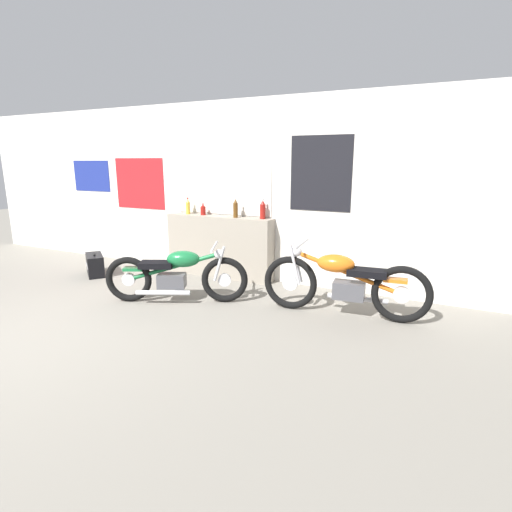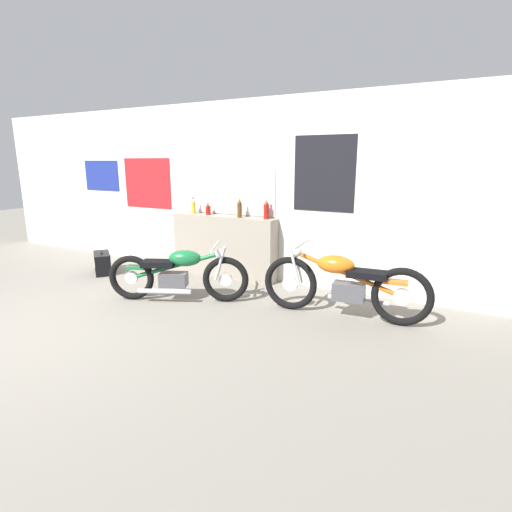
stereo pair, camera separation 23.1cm
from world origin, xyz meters
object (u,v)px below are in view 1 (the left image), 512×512
(bottle_leftmost, at_px, (188,207))
(hard_case_black, at_px, (95,265))
(bottle_right_center, at_px, (263,210))
(bottle_center, at_px, (236,209))
(bottle_left_center, at_px, (203,210))
(motorcycle_orange, at_px, (344,283))
(motorcycle_green, at_px, (176,274))

(bottle_leftmost, xyz_separation_m, hard_case_black, (-1.32, -0.88, -0.95))
(bottle_leftmost, distance_m, bottle_right_center, 1.37)
(bottle_leftmost, bearing_deg, bottle_center, -1.87)
(bottle_left_center, bearing_deg, motorcycle_orange, -17.76)
(bottle_right_center, height_order, hard_case_black, bottle_right_center)
(bottle_right_center, xyz_separation_m, motorcycle_green, (-0.64, -1.37, -0.75))
(bottle_right_center, relative_size, motorcycle_orange, 0.15)
(bottle_leftmost, bearing_deg, bottle_right_center, 1.31)
(bottle_leftmost, height_order, motorcycle_orange, bottle_leftmost)
(bottle_leftmost, relative_size, motorcycle_green, 0.15)
(bottle_leftmost, xyz_separation_m, bottle_center, (0.93, -0.03, 0.02))
(motorcycle_orange, distance_m, motorcycle_green, 2.21)
(bottle_right_center, bearing_deg, hard_case_black, -161.35)
(bottle_leftmost, distance_m, motorcycle_green, 1.70)
(bottle_leftmost, distance_m, bottle_left_center, 0.30)
(bottle_center, distance_m, bottle_right_center, 0.45)
(motorcycle_green, bearing_deg, motorcycle_orange, 13.60)
(bottle_leftmost, relative_size, bottle_right_center, 0.88)
(bottle_center, bearing_deg, motorcycle_green, -98.43)
(motorcycle_orange, relative_size, motorcycle_green, 1.15)
(bottle_center, xyz_separation_m, motorcycle_green, (-0.19, -1.31, -0.76))
(bottle_left_center, bearing_deg, bottle_leftmost, -178.09)
(bottle_right_center, distance_m, hard_case_black, 3.00)
(bottle_leftmost, relative_size, bottle_left_center, 1.45)
(bottle_center, relative_size, hard_case_black, 0.53)
(motorcycle_orange, bearing_deg, hard_case_black, -179.21)
(bottle_leftmost, distance_m, hard_case_black, 1.85)
(bottle_leftmost, bearing_deg, motorcycle_green, -61.17)
(bottle_leftmost, xyz_separation_m, motorcycle_orange, (2.88, -0.82, -0.70))
(bottle_center, xyz_separation_m, motorcycle_orange, (1.95, -0.79, -0.72))
(motorcycle_green, bearing_deg, bottle_left_center, 108.17)
(bottle_left_center, distance_m, hard_case_black, 2.05)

